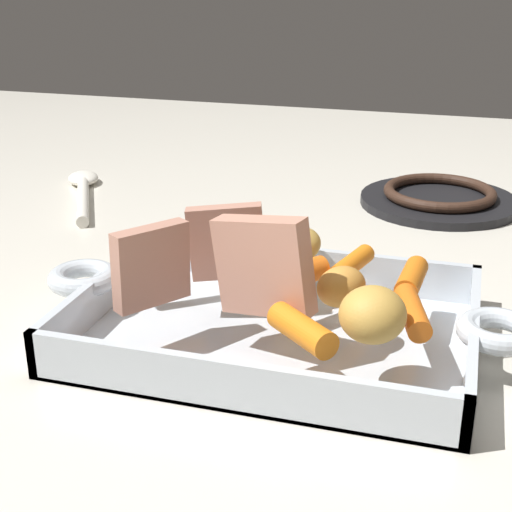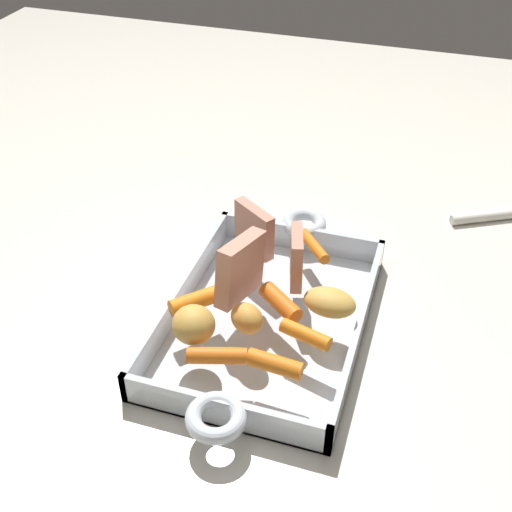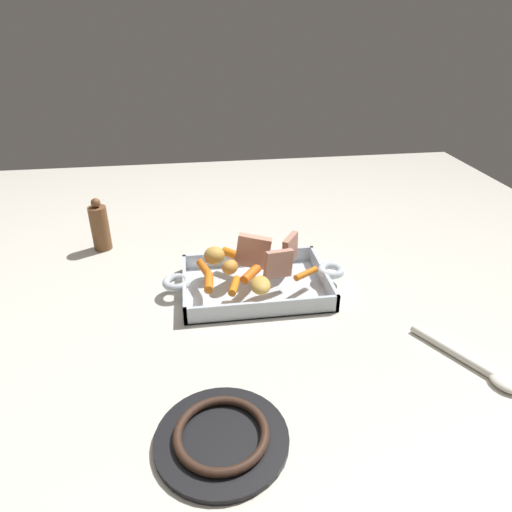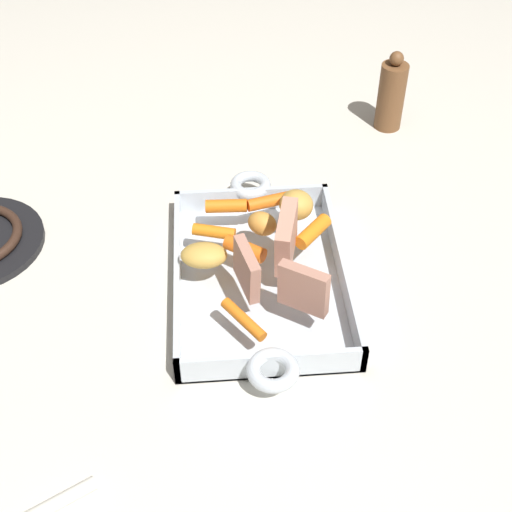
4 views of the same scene
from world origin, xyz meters
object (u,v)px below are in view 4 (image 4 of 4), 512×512
at_px(roast_slice_thin, 286,239).
at_px(potato_halved, 296,205).
at_px(roast_slice_outer, 247,269).
at_px(baby_carrot_northeast, 214,232).
at_px(baby_carrot_southwest, 269,201).
at_px(baby_carrot_northwest, 245,249).
at_px(baby_carrot_southeast, 313,232).
at_px(potato_corner, 262,224).
at_px(baby_carrot_short, 244,319).
at_px(roasting_dish, 260,276).
at_px(pepper_mill, 391,95).
at_px(baby_carrot_center_right, 226,206).
at_px(roast_slice_thick, 303,289).
at_px(potato_whole, 204,254).

relative_size(roast_slice_thin, potato_halved, 1.54).
height_order(roast_slice_outer, potato_halved, roast_slice_outer).
distance_m(roast_slice_thin, baby_carrot_northeast, 0.12).
height_order(roast_slice_thin, baby_carrot_southwest, roast_slice_thin).
bearing_deg(baby_carrot_northwest, roast_slice_outer, 178.43).
distance_m(baby_carrot_southeast, baby_carrot_northeast, 0.14).
bearing_deg(baby_carrot_northwest, potato_corner, -31.99).
bearing_deg(baby_carrot_short, roasting_dish, -15.07).
relative_size(roast_slice_thin, baby_carrot_short, 1.08).
bearing_deg(pepper_mill, baby_carrot_short, 149.26).
xyz_separation_m(roasting_dish, baby_carrot_northwest, (0.01, 0.02, 0.04)).
bearing_deg(baby_carrot_center_right, roast_slice_thick, -156.40).
bearing_deg(roast_slice_outer, roast_slice_thin, -50.43).
distance_m(roast_slice_thick, baby_carrot_southwest, 0.21).
bearing_deg(baby_carrot_northwest, baby_carrot_short, 175.35).
xyz_separation_m(baby_carrot_southwest, pepper_mill, (0.27, -0.24, 0.01)).
xyz_separation_m(baby_carrot_southwest, baby_carrot_southeast, (-0.07, -0.06, 0.00)).
relative_size(baby_carrot_southeast, potato_whole, 0.99).
height_order(roast_slice_outer, baby_carrot_southeast, roast_slice_outer).
bearing_deg(baby_carrot_southwest, roast_slice_thick, -173.39).
bearing_deg(roast_slice_outer, potato_whole, 45.83).
relative_size(baby_carrot_southwest, baby_carrot_northwest, 1.11).
xyz_separation_m(baby_carrot_northwest, pepper_mill, (0.37, -0.28, 0.01)).
relative_size(roast_slice_thin, potato_corner, 1.78).
xyz_separation_m(roast_slice_thick, roast_slice_outer, (0.04, 0.07, -0.00)).
xyz_separation_m(roast_slice_thick, baby_carrot_southeast, (0.13, -0.03, -0.02)).
bearing_deg(pepper_mill, roast_slice_thick, 155.26).
bearing_deg(pepper_mill, potato_corner, 141.76).
height_order(roast_slice_thick, baby_carrot_northeast, roast_slice_thick).
xyz_separation_m(baby_carrot_short, potato_halved, (0.20, -0.09, 0.01)).
distance_m(baby_carrot_center_right, potato_whole, 0.11).
relative_size(baby_carrot_southeast, baby_carrot_northwest, 1.06).
bearing_deg(baby_carrot_southeast, pepper_mill, -28.65).
height_order(roasting_dish, roast_slice_thin, roast_slice_thin).
distance_m(roasting_dish, baby_carrot_northwest, 0.05).
distance_m(roast_slice_thick, pepper_mill, 0.52).
bearing_deg(baby_carrot_northeast, roast_slice_thin, -121.06).
xyz_separation_m(roasting_dish, roast_slice_thin, (-0.00, -0.03, 0.07)).
height_order(baby_carrot_southeast, baby_carrot_short, baby_carrot_southeast).
relative_size(roast_slice_thick, baby_carrot_southwest, 1.00).
relative_size(roast_slice_outer, baby_carrot_short, 0.91).
height_order(baby_carrot_southwest, baby_carrot_northeast, baby_carrot_southwest).
bearing_deg(roasting_dish, potato_whole, 87.42).
relative_size(baby_carrot_northwest, potato_halved, 1.18).
height_order(baby_carrot_center_right, potato_whole, potato_whole).
relative_size(roast_slice_thin, pepper_mill, 0.53).
height_order(baby_carrot_center_right, pepper_mill, pepper_mill).
distance_m(baby_carrot_southeast, pepper_mill, 0.39).
height_order(roast_slice_thin, baby_carrot_northwest, roast_slice_thin).
relative_size(roast_slice_thick, potato_halved, 1.30).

